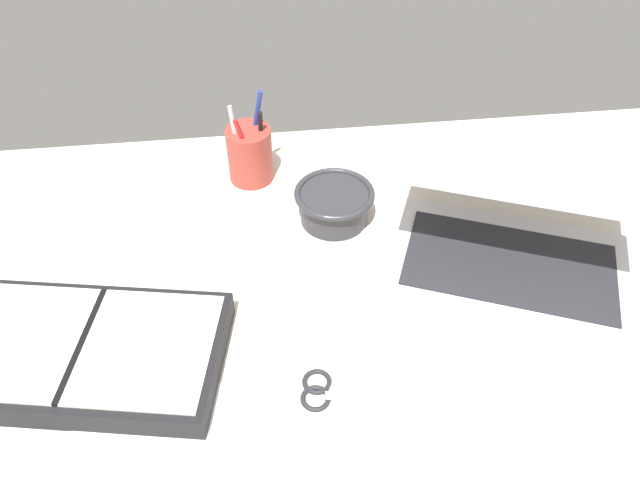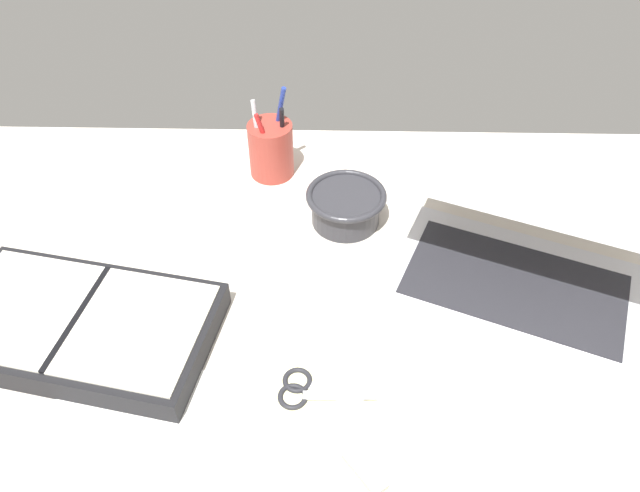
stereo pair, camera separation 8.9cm
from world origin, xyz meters
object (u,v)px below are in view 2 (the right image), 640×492
laptop (523,258)px  pen_cup (271,149)px  planner (81,326)px  scissors (306,390)px  bowl (346,206)px

laptop → pen_cup: laptop is taller
pen_cup → planner: bearing=-121.7°
planner → scissors: size_ratio=3.09×
bowl → scissors: bearing=-99.1°
bowl → pen_cup: size_ratio=0.78×
laptop → scissors: size_ratio=3.47×
planner → bowl: bearing=45.2°
laptop → scissors: (-30.75, -19.82, -4.69)cm
scissors → planner: bearing=175.6°
laptop → planner: size_ratio=1.12×
bowl → scissors: 33.54cm
scissors → bowl: bearing=91.7°
laptop → bowl: bearing=175.0°
bowl → scissors: size_ratio=1.03×
planner → laptop: bearing=21.5°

